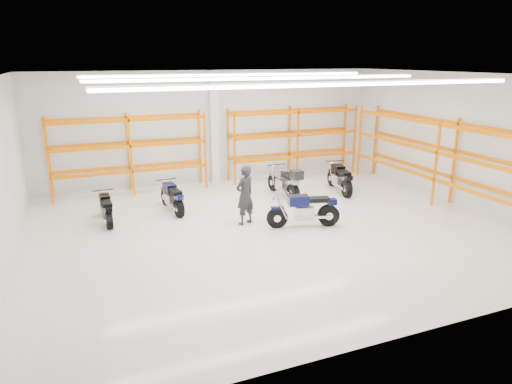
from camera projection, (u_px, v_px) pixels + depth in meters
name	position (u px, v px, depth m)	size (l,w,h in m)	color
ground	(273.00, 229.00, 13.75)	(14.00, 14.00, 0.00)	silver
room_shell	(274.00, 119.00, 12.85)	(14.02, 12.02, 4.51)	silver
motorcycle_main	(307.00, 211.00, 13.78)	(2.21, 0.92, 1.10)	black
motorcycle_back_a	(106.00, 209.00, 14.12)	(0.63, 1.91, 0.94)	black
motorcycle_back_b	(172.00, 198.00, 15.17)	(0.67, 2.03, 1.00)	black
motorcycle_back_c	(285.00, 182.00, 16.67)	(0.75, 2.35, 1.21)	black
motorcycle_back_d	(340.00, 179.00, 17.38)	(0.84, 2.23, 1.10)	black
standing_man	(245.00, 195.00, 13.90)	(0.68, 0.44, 1.86)	black
structural_column	(214.00, 128.00, 18.30)	(0.32, 0.32, 4.50)	white
pallet_racking_back_left	(129.00, 147.00, 16.90)	(5.67, 0.87, 3.00)	#FB7400
pallet_racking_back_right	(294.00, 136.00, 19.35)	(5.67, 0.87, 3.00)	#FB7400
pallet_racking_side	(446.00, 153.00, 15.58)	(0.87, 9.07, 3.00)	#FB7400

